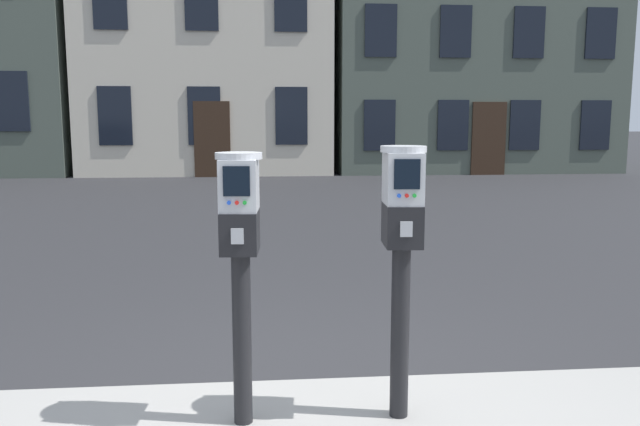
% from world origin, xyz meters
% --- Properties ---
extents(ground_plane, '(160.00, 160.00, 0.00)m').
position_xyz_m(ground_plane, '(0.00, 0.00, 0.00)').
color(ground_plane, '#28282B').
extents(parking_meter_near_kerb, '(0.23, 0.26, 1.31)m').
position_xyz_m(parking_meter_near_kerb, '(-0.27, -0.28, 1.04)').
color(parking_meter_near_kerb, black).
rests_on(parking_meter_near_kerb, sidewalk_slab).
extents(parking_meter_twin_adjacent, '(0.23, 0.26, 1.33)m').
position_xyz_m(parking_meter_twin_adjacent, '(0.49, -0.28, 1.06)').
color(parking_meter_twin_adjacent, black).
rests_on(parking_meter_twin_adjacent, sidewalk_slab).
extents(townhouse_green_painted, '(8.54, 5.95, 10.45)m').
position_xyz_m(townhouse_green_painted, '(6.37, 17.71, 5.23)').
color(townhouse_green_painted, '#4C564C').
rests_on(townhouse_green_painted, ground_plane).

